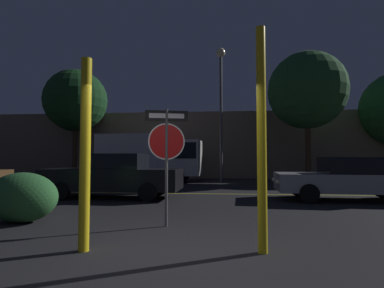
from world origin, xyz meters
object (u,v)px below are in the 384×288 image
at_px(street_lamp, 221,88).
at_px(delivery_truck, 151,156).
at_px(passing_car_2, 114,176).
at_px(tree_0, 307,91).
at_px(yellow_pole_right, 262,138).
at_px(stop_sign, 167,143).
at_px(hedge_bush_1, 22,197).
at_px(passing_car_3, 349,179).
at_px(yellow_pole_left, 85,153).
at_px(tree_1, 76,101).

bearing_deg(street_lamp, delivery_truck, -176.47).
distance_m(passing_car_2, tree_0, 12.63).
height_order(passing_car_2, delivery_truck, delivery_truck).
xyz_separation_m(yellow_pole_right, tree_0, (4.57, 13.50, 3.70)).
xyz_separation_m(street_lamp, tree_0, (5.06, 0.29, -0.20)).
distance_m(stop_sign, hedge_bush_1, 3.39).
bearing_deg(delivery_truck, passing_car_3, 52.48).
bearing_deg(hedge_bush_1, street_lamp, 69.16).
height_order(yellow_pole_left, delivery_truck, yellow_pole_left).
bearing_deg(tree_0, delivery_truck, -176.60).
relative_size(stop_sign, passing_car_3, 0.50).
distance_m(stop_sign, passing_car_2, 5.06).
bearing_deg(passing_car_2, hedge_bush_1, 173.77).
distance_m(passing_car_2, tree_1, 12.09).
relative_size(passing_car_2, delivery_truck, 0.79).
height_order(hedge_bush_1, delivery_truck, delivery_truck).
bearing_deg(street_lamp, tree_1, 168.95).
xyz_separation_m(hedge_bush_1, passing_car_3, (8.53, 4.16, 0.17)).
relative_size(street_lamp, tree_1, 1.07).
height_order(yellow_pole_left, street_lamp, street_lamp).
height_order(yellow_pole_right, passing_car_2, yellow_pole_right).
relative_size(passing_car_3, tree_0, 0.62).
bearing_deg(stop_sign, yellow_pole_right, -56.31).
xyz_separation_m(hedge_bush_1, delivery_truck, (0.26, 11.29, 1.01)).
bearing_deg(passing_car_2, stop_sign, -146.74).
xyz_separation_m(stop_sign, yellow_pole_right, (1.71, -1.57, -0.02)).
xyz_separation_m(stop_sign, street_lamp, (1.22, 11.64, 3.89)).
bearing_deg(hedge_bush_1, yellow_pole_right, -18.76).
height_order(yellow_pole_left, hedge_bush_1, yellow_pole_left).
distance_m(yellow_pole_left, passing_car_3, 8.70).
bearing_deg(hedge_bush_1, delivery_truck, 88.68).
xyz_separation_m(passing_car_2, street_lamp, (3.83, 7.41, 4.82)).
relative_size(passing_car_2, tree_1, 0.65).
xyz_separation_m(passing_car_2, delivery_truck, (-0.31, 7.15, 0.78)).
relative_size(passing_car_3, delivery_truck, 0.78).
xyz_separation_m(passing_car_2, tree_1, (-6.14, 9.35, 4.59)).
bearing_deg(delivery_truck, hedge_bush_1, 1.94).
bearing_deg(yellow_pole_right, stop_sign, 137.48).
height_order(delivery_truck, tree_1, tree_1).
height_order(stop_sign, yellow_pole_right, yellow_pole_right).
bearing_deg(passing_car_2, yellow_pole_left, -162.76).
bearing_deg(passing_car_2, delivery_truck, 4.06).
distance_m(street_lamp, tree_1, 10.16).
bearing_deg(passing_car_3, yellow_pole_left, 137.52).
bearing_deg(street_lamp, tree_0, 3.30).
bearing_deg(yellow_pole_left, passing_car_3, 43.48).
distance_m(yellow_pole_left, tree_0, 15.93).
height_order(stop_sign, yellow_pole_left, yellow_pole_left).
xyz_separation_m(stop_sign, passing_car_3, (5.35, 4.25, -0.99)).
height_order(hedge_bush_1, tree_0, tree_0).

